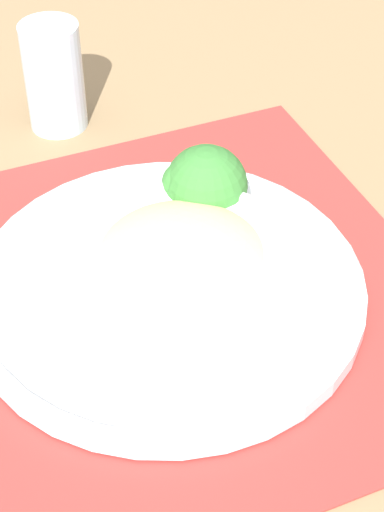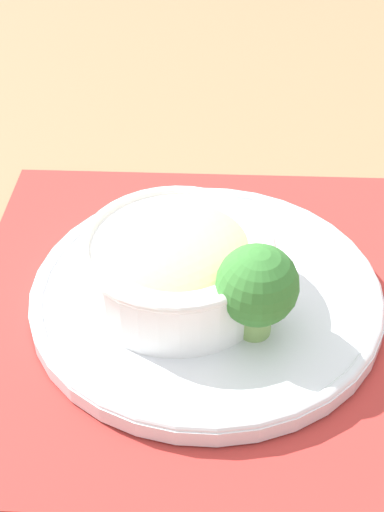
% 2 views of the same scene
% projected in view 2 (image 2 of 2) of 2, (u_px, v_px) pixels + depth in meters
% --- Properties ---
extents(ground_plane, '(4.00, 4.00, 0.00)m').
position_uv_depth(ground_plane, '(206.00, 304.00, 0.68)').
color(ground_plane, '#8C704C').
extents(placemat, '(0.48, 0.49, 0.00)m').
position_uv_depth(placemat, '(206.00, 303.00, 0.68)').
color(placemat, '#B2332D').
rests_on(placemat, ground_plane).
extents(plate, '(0.33, 0.33, 0.02)m').
position_uv_depth(plate, '(206.00, 292.00, 0.67)').
color(plate, silver).
rests_on(plate, placemat).
extents(bowl, '(0.18, 0.18, 0.07)m').
position_uv_depth(bowl, '(177.00, 258.00, 0.65)').
color(bowl, white).
rests_on(bowl, plate).
extents(broccoli_floret, '(0.07, 0.07, 0.09)m').
position_uv_depth(broccoli_floret, '(257.00, 286.00, 0.59)').
color(broccoli_floret, '#84AD5B').
rests_on(broccoli_floret, plate).
extents(carrot_slice_near, '(0.05, 0.05, 0.01)m').
position_uv_depth(carrot_slice_near, '(254.00, 264.00, 0.69)').
color(carrot_slice_near, orange).
rests_on(carrot_slice_near, plate).
extents(carrot_slice_middle, '(0.05, 0.05, 0.01)m').
position_uv_depth(carrot_slice_middle, '(242.00, 257.00, 0.70)').
color(carrot_slice_middle, orange).
rests_on(carrot_slice_middle, plate).
extents(carrot_slice_far, '(0.05, 0.05, 0.01)m').
position_uv_depth(carrot_slice_far, '(229.00, 252.00, 0.70)').
color(carrot_slice_far, orange).
rests_on(carrot_slice_far, plate).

